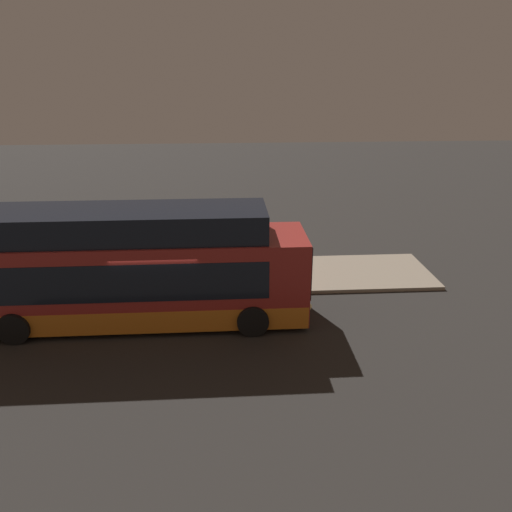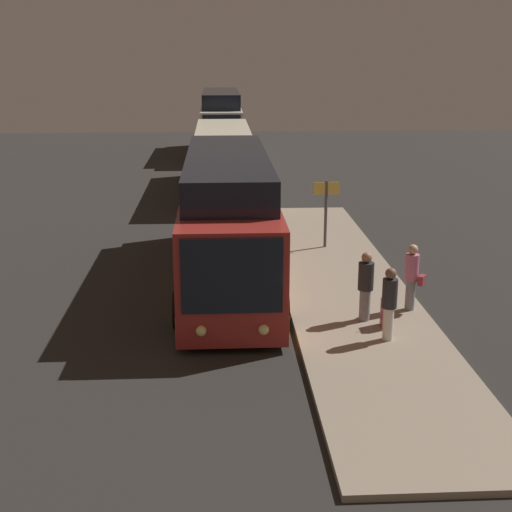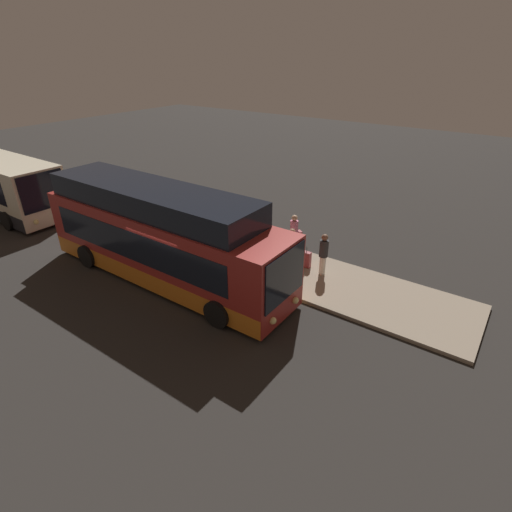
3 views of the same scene
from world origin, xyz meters
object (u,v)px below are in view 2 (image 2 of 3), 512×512
Objects in this scene: passenger_waiting at (412,275)px; passenger_with_bags at (366,284)px; suitcase at (386,313)px; sign_post at (326,204)px; passenger_boarding at (389,301)px; bus_second at (223,161)px; bus_third at (221,126)px; bus_lead at (228,226)px.

passenger_with_bags is at bearing -29.82° from passenger_waiting.
sign_post reaches higher than suitcase.
passenger_with_bags is at bearing -0.23° from sign_post.
sign_post reaches higher than passenger_boarding.
bus_second is 18.05m from suitcase.
passenger_waiting reaches higher than suitcase.
passenger_with_bags is 6.78m from sign_post.
bus_third reaches higher than suitcase.
sign_post is (-8.02, -0.26, 0.52)m from passenger_boarding.
bus_third is (-26.06, -0.00, 0.15)m from bus_lead.
passenger_with_bags is (17.18, 3.28, -0.40)m from bus_second.
passenger_boarding is (18.44, 3.56, -0.39)m from bus_second.
suitcase is (4.27, 3.70, -1.16)m from bus_lead.
bus_second is 17.49m from passenger_with_bags.
passenger_boarding is at bearing -10.08° from suitcase.
suitcase is at bearing -4.82° from passenger_waiting.
passenger_waiting is 1.54m from suitcase.
bus_second is 11.42× the size of suitcase.
passenger_with_bags is (3.81, 3.28, -0.57)m from bus_lead.
bus_third reaches higher than passenger_waiting.
passenger_waiting is 1.00× the size of passenger_with_bags.
passenger_waiting is 0.76× the size of sign_post.
bus_lead reaches higher than bus_second.
bus_third is at bearing 136.99° from passenger_with_bags.
sign_post is at bearing -176.84° from suitcase.
sign_post is at bearing 130.50° from passenger_with_bags.
bus_third reaches higher than sign_post.
passenger_boarding is (31.13, 3.56, -0.71)m from bus_third.
bus_third is 4.66× the size of sign_post.
passenger_waiting is at bearing 91.81° from passenger_boarding.
bus_lead is 13.37m from bus_second.
passenger_waiting is (3.16, 4.59, -0.56)m from bus_lead.
passenger_boarding is at bearing -36.56° from passenger_with_bags.
passenger_boarding is 0.76× the size of sign_post.
passenger_with_bags is at bearing 40.71° from bus_lead.
bus_second is at bearing -180.00° from bus_lead.
bus_second is at bearing 131.09° from passenger_boarding.
suitcase is at bearing 40.95° from bus_lead.
sign_post is (23.11, 3.30, -0.20)m from bus_third.
passenger_waiting reaches higher than passenger_boarding.
bus_lead reaches higher than suitcase.
bus_second reaches higher than passenger_with_bags.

